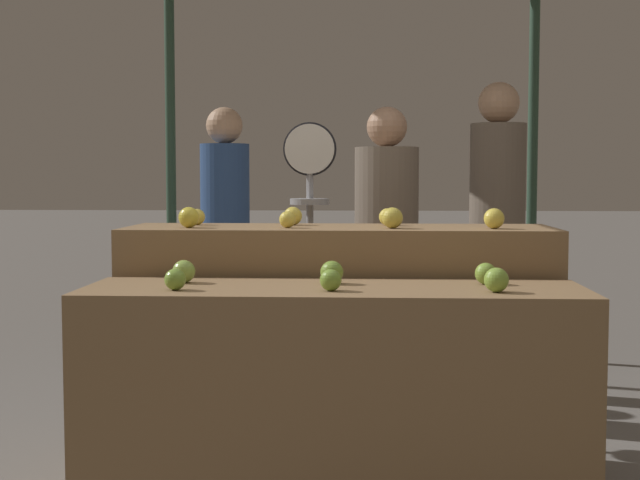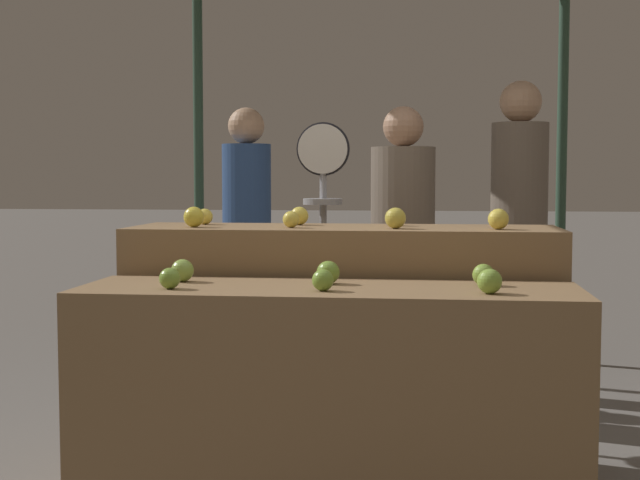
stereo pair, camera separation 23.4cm
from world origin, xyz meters
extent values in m
cylinder|color=#33513D|center=(-1.26, 3.02, 1.37)|extent=(0.07, 0.07, 2.75)
cylinder|color=#33513D|center=(1.26, 3.02, 1.37)|extent=(0.07, 0.07, 2.75)
cube|color=olive|center=(0.00, 0.00, 0.44)|extent=(1.82, 0.55, 0.88)
cube|color=olive|center=(0.00, 0.60, 0.53)|extent=(1.82, 0.55, 1.07)
sphere|color=#7AA338|center=(-0.56, -0.12, 0.92)|extent=(0.08, 0.08, 0.08)
sphere|color=#7AA338|center=(-0.01, -0.11, 0.92)|extent=(0.08, 0.08, 0.08)
sphere|color=#84AD3D|center=(0.57, -0.12, 0.92)|extent=(0.09, 0.09, 0.09)
sphere|color=#8EB247|center=(-0.57, 0.10, 0.92)|extent=(0.09, 0.09, 0.09)
sphere|color=#7AA338|center=(-0.01, 0.10, 0.92)|extent=(0.09, 0.09, 0.09)
sphere|color=#84AD3D|center=(0.56, 0.11, 0.92)|extent=(0.08, 0.08, 0.08)
sphere|color=gold|center=(-0.63, 0.49, 1.11)|extent=(0.09, 0.09, 0.09)
sphere|color=yellow|center=(-0.21, 0.50, 1.10)|extent=(0.07, 0.07, 0.07)
sphere|color=gold|center=(0.22, 0.49, 1.11)|extent=(0.09, 0.09, 0.09)
sphere|color=yellow|center=(0.64, 0.48, 1.11)|extent=(0.09, 0.09, 0.09)
sphere|color=yellow|center=(-0.63, 0.71, 1.10)|extent=(0.07, 0.07, 0.07)
sphere|color=yellow|center=(-0.21, 0.71, 1.11)|extent=(0.08, 0.08, 0.08)
sphere|color=yellow|center=(0.21, 0.71, 1.10)|extent=(0.08, 0.08, 0.08)
cylinder|color=#99999E|center=(-0.17, 1.31, 0.72)|extent=(0.04, 0.04, 1.44)
cylinder|color=black|center=(-0.17, 1.31, 1.42)|extent=(0.27, 0.01, 0.27)
cylinder|color=silver|center=(-0.17, 1.29, 1.42)|extent=(0.25, 0.02, 0.25)
cylinder|color=#99999E|center=(-0.17, 1.29, 1.22)|extent=(0.01, 0.01, 0.14)
cylinder|color=#99999E|center=(-0.17, 1.29, 1.15)|extent=(0.20, 0.20, 0.03)
cube|color=#2D2D38|center=(0.23, 1.61, 0.38)|extent=(0.28, 0.19, 0.77)
cylinder|color=#756656|center=(0.23, 1.61, 1.10)|extent=(0.39, 0.39, 0.67)
sphere|color=tan|center=(0.23, 1.61, 1.55)|extent=(0.22, 0.22, 0.22)
cube|color=#2D2D38|center=(0.88, 2.05, 0.42)|extent=(0.26, 0.18, 0.85)
cylinder|color=#756656|center=(0.88, 2.05, 1.22)|extent=(0.36, 0.36, 0.74)
sphere|color=tan|center=(0.88, 2.05, 1.71)|extent=(0.24, 0.24, 0.24)
cube|color=#2D2D38|center=(-0.75, 2.20, 0.40)|extent=(0.24, 0.16, 0.79)
cylinder|color=#2D4C84|center=(-0.75, 2.20, 1.13)|extent=(0.33, 0.33, 0.69)
sphere|color=tan|center=(-0.75, 2.20, 1.59)|extent=(0.22, 0.22, 0.22)
camera|label=1|loc=(0.12, -3.21, 1.28)|focal=50.00mm
camera|label=2|loc=(0.35, -3.19, 1.28)|focal=50.00mm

